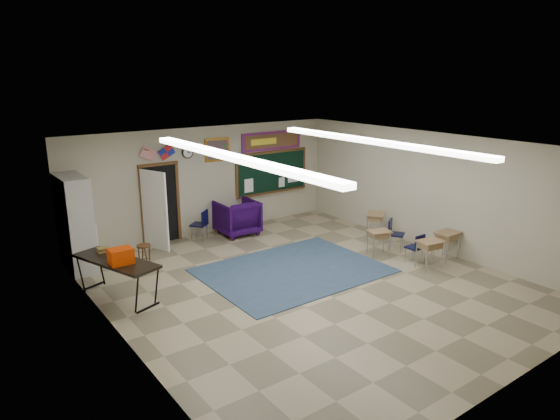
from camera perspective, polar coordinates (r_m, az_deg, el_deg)
floor at (r=10.88m, az=3.25°, el=-8.48°), size 9.00×9.00×0.00m
back_wall at (r=14.02m, az=-8.39°, el=3.30°), size 8.00×0.04×3.00m
front_wall at (r=7.67m, az=25.50°, el=-8.44°), size 8.00×0.04×3.00m
left_wall at (r=8.52m, az=-17.98°, el=-5.29°), size 0.04×9.00×3.00m
right_wall at (r=13.20m, az=16.93°, el=2.04°), size 0.04×9.00×3.00m
ceiling at (r=10.05m, az=3.51°, el=7.36°), size 8.00×9.00×0.04m
area_rug at (r=11.57m, az=1.50°, el=-6.91°), size 4.00×3.00×0.02m
fluorescent_strips at (r=10.06m, az=3.51°, el=7.02°), size 3.86×6.00×0.10m
doorway at (r=13.38m, az=-13.69°, el=0.49°), size 1.10×0.89×2.16m
chalkboard at (r=15.12m, az=-0.92°, el=4.21°), size 2.55×0.14×1.30m
bulletin_board at (r=14.97m, az=-0.95°, el=7.92°), size 2.10×0.05×0.55m
framed_art_print at (r=14.01m, az=-7.19°, el=6.87°), size 0.75×0.05×0.65m
wall_clock at (r=13.60m, az=-10.52°, el=6.48°), size 0.32×0.05×0.32m
wall_flags at (r=13.22m, az=-13.83°, el=6.61°), size 1.16×0.06×0.70m
storage_cabinet at (r=12.26m, az=-22.33°, el=-1.41°), size 0.59×1.25×2.20m
wingback_armchair at (r=14.03m, az=-4.93°, el=-0.84°), size 1.07×1.10×0.98m
student_chair_reading at (r=13.66m, az=-9.24°, el=-1.74°), size 0.59×0.59×0.84m
student_chair_desk_a at (r=12.34m, az=15.09°, el=-4.24°), size 0.37×0.37×0.73m
student_chair_desk_b at (r=13.11m, az=13.15°, el=-2.80°), size 0.55×0.55×0.79m
student_desk_front_left at (r=12.61m, az=11.23°, el=-3.58°), size 0.64×0.55×0.65m
student_desk_front_right at (r=13.82m, az=10.85°, el=-1.66°), size 0.76×0.73×0.73m
student_desk_back_left at (r=12.05m, az=16.70°, el=-4.75°), size 0.63×0.51×0.69m
student_desk_back_right at (r=12.76m, az=18.50°, el=-3.73°), size 0.61×0.47×0.70m
folding_table at (r=10.60m, az=-18.08°, el=-7.30°), size 1.26×2.08×1.13m
wooden_stool at (r=12.05m, az=-15.24°, el=-5.11°), size 0.32×0.32×0.56m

